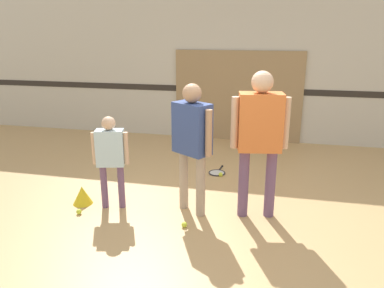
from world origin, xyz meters
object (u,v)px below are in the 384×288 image
person_instructor (192,135)px  racket_spare_on_floor (217,172)px  person_student_right (260,130)px  tennis_ball_stray_left (79,212)px  person_student_left (110,153)px  tennis_ball_by_spare_racket (221,174)px  training_cone (82,195)px  tennis_ball_near_instructor (184,225)px

person_instructor → racket_spare_on_floor: 1.68m
person_student_right → tennis_ball_stray_left: 2.42m
person_student_left → person_student_right: bearing=-8.1°
person_instructor → tennis_ball_by_spare_racket: bearing=113.4°
training_cone → tennis_ball_by_spare_racket: bearing=39.3°
person_instructor → person_student_right: (0.79, 0.06, 0.10)m
person_student_right → racket_spare_on_floor: person_student_right is taller
tennis_ball_near_instructor → training_cone: (-1.45, 0.31, 0.09)m
person_student_right → tennis_ball_near_instructor: 1.40m
person_student_right → tennis_ball_near_instructor: size_ratio=26.64×
tennis_ball_by_spare_racket → training_cone: size_ratio=0.26×
person_student_right → tennis_ball_stray_left: person_student_right is taller
person_instructor → tennis_ball_stray_left: (-1.35, -0.39, -0.96)m
person_instructor → person_student_left: (-1.01, -0.11, -0.25)m
racket_spare_on_floor → training_cone: training_cone is taller
tennis_ball_near_instructor → training_cone: size_ratio=0.26×
person_student_left → racket_spare_on_floor: bearing=39.2°
person_instructor → training_cone: (-1.44, -0.11, -0.87)m
person_student_right → training_cone: size_ratio=6.90×
tennis_ball_near_instructor → tennis_ball_by_spare_racket: size_ratio=1.00×
person_student_right → tennis_ball_by_spare_racket: 1.68m
person_instructor → training_cone: 1.69m
tennis_ball_near_instructor → person_student_left: bearing=162.9°
tennis_ball_near_instructor → training_cone: training_cone is taller
person_student_right → tennis_ball_by_spare_racket: size_ratio=26.64×
tennis_ball_stray_left → training_cone: 0.31m
training_cone → tennis_ball_stray_left: bearing=-71.1°
person_student_left → racket_spare_on_floor: person_student_left is taller
person_instructor → training_cone: size_ratio=6.29×
racket_spare_on_floor → tennis_ball_stray_left: bearing=147.2°
tennis_ball_near_instructor → person_student_right: bearing=31.5°
racket_spare_on_floor → tennis_ball_by_spare_racket: size_ratio=7.44×
person_instructor → tennis_ball_by_spare_racket: person_instructor is taller
person_instructor → racket_spare_on_floor: (0.11, 1.36, -0.98)m
person_student_left → tennis_ball_near_instructor: 1.27m
person_student_left → tennis_ball_near_instructor: bearing=-30.6°
tennis_ball_stray_left → training_cone: training_cone is taller
tennis_ball_by_spare_racket → training_cone: bearing=-140.7°
person_student_left → tennis_ball_near_instructor: person_student_left is taller
person_student_right → racket_spare_on_floor: bearing=-72.6°
racket_spare_on_floor → tennis_ball_stray_left: (-1.46, -1.75, 0.02)m
tennis_ball_by_spare_racket → tennis_ball_stray_left: 2.22m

